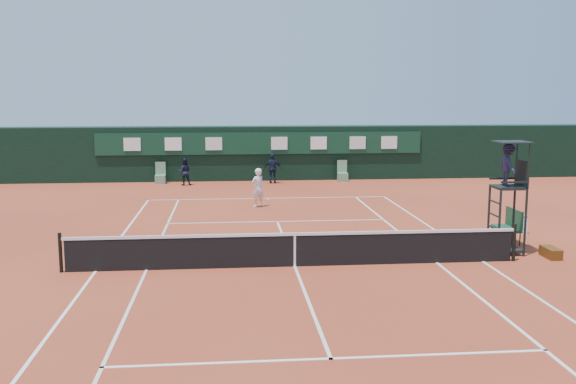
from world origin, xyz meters
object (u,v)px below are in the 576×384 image
Objects in this scene: tennis_net at (295,249)px; cooler at (517,224)px; umpire_chair at (509,173)px; player at (258,188)px; player_bench at (510,224)px.

cooler is (8.18, 3.67, -0.18)m from tennis_net.
tennis_net is 6.88m from umpire_chair.
umpire_chair is 2.04× the size of player.
umpire_chair is at bearing 7.74° from tennis_net.
cooler is (0.86, 1.33, -0.27)m from player_bench.
tennis_net is 20.00× the size of cooler.
tennis_net is at bearing -172.26° from umpire_chair.
player is (-8.76, 6.03, 0.51)m from cooler.
player reaches higher than player_bench.
player is (-7.12, 8.81, -1.62)m from umpire_chair.
player is at bearing 128.92° from umpire_chair.
umpire_chair is 3.87m from cooler.
umpire_chair is 5.30× the size of cooler.
tennis_net reaches higher than cooler.
player is at bearing 137.06° from player_bench.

